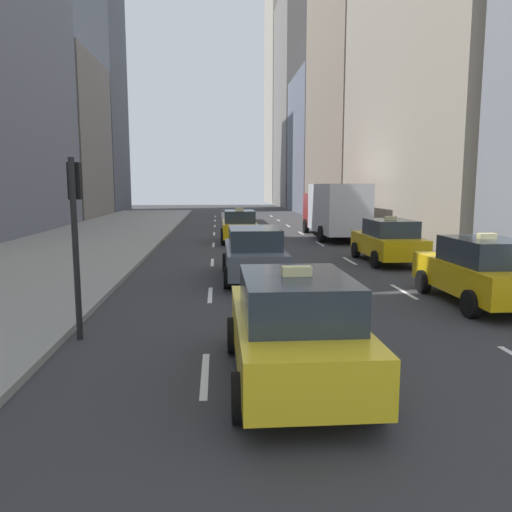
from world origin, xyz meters
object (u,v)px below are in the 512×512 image
(taxi_second, at_px, (481,271))
(sedan_black_near, at_px, (254,253))
(box_truck, at_px, (334,209))
(traffic_light_pole, at_px, (75,219))
(taxi_lead, at_px, (239,226))
(taxi_fourth, at_px, (294,327))
(taxi_third, at_px, (388,241))

(taxi_second, height_order, sedan_black_near, taxi_second)
(box_truck, bearing_deg, traffic_light_pole, -117.04)
(taxi_lead, bearing_deg, sedan_black_near, -90.00)
(taxi_lead, xyz_separation_m, traffic_light_pole, (-3.95, -16.98, 1.53))
(taxi_fourth, relative_size, sedan_black_near, 0.90)
(taxi_third, bearing_deg, box_truck, 90.00)
(taxi_fourth, xyz_separation_m, traffic_light_pole, (-3.95, 2.58, 1.53))
(box_truck, bearing_deg, taxi_fourth, -104.74)
(traffic_light_pole, bearing_deg, sedan_black_near, 56.92)
(box_truck, distance_m, traffic_light_pole, 21.02)
(taxi_lead, bearing_deg, traffic_light_pole, -103.10)
(taxi_second, bearing_deg, traffic_light_pole, -167.09)
(taxi_second, relative_size, taxi_third, 1.00)
(taxi_second, distance_m, box_truck, 16.55)
(taxi_third, distance_m, box_truck, 9.50)
(sedan_black_near, bearing_deg, taxi_lead, 90.00)
(taxi_fourth, distance_m, box_truck, 22.03)
(traffic_light_pole, bearing_deg, taxi_third, 44.10)
(taxi_third, height_order, traffic_light_pole, traffic_light_pole)
(taxi_second, xyz_separation_m, traffic_light_pole, (-9.55, -2.19, 1.53))
(taxi_third, height_order, box_truck, box_truck)
(taxi_third, bearing_deg, taxi_second, -90.00)
(taxi_third, xyz_separation_m, box_truck, (0.00, 9.46, 0.83))
(taxi_lead, height_order, box_truck, box_truck)
(box_truck, bearing_deg, taxi_lead, -162.77)
(taxi_third, distance_m, traffic_light_pole, 13.39)
(taxi_fourth, bearing_deg, taxi_third, 64.67)
(sedan_black_near, height_order, box_truck, box_truck)
(taxi_third, height_order, taxi_fourth, same)
(taxi_third, relative_size, traffic_light_pole, 1.22)
(taxi_third, bearing_deg, taxi_lead, 125.95)
(taxi_lead, relative_size, box_truck, 0.52)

